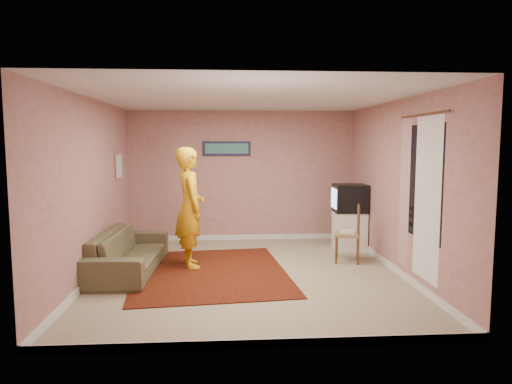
{
  "coord_description": "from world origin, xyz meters",
  "views": [
    {
      "loc": [
        -0.33,
        -6.64,
        1.96
      ],
      "look_at": [
        0.16,
        0.6,
        1.18
      ],
      "focal_mm": 32.0,
      "sensor_mm": 36.0,
      "label": 1
    }
  ],
  "objects": [
    {
      "name": "dvd_player",
      "position": [
        1.92,
        1.83,
        0.51
      ],
      "size": [
        0.41,
        0.35,
        0.06
      ],
      "primitive_type": "cube",
      "rotation": [
        0.0,
        0.0,
        0.35
      ],
      "color": "#AFAFB4",
      "rests_on": "chair_a"
    },
    {
      "name": "blue_throw",
      "position": [
        1.92,
        2.02,
        0.75
      ],
      "size": [
        0.39,
        0.05,
        0.41
      ],
      "primitive_type": "cube",
      "color": "#92ADEF",
      "rests_on": "chair_a"
    },
    {
      "name": "wall_back",
      "position": [
        0.0,
        2.5,
        1.3
      ],
      "size": [
        4.5,
        0.02,
        2.6
      ],
      "primitive_type": "cube",
      "color": "tan",
      "rests_on": "ground"
    },
    {
      "name": "chair_b",
      "position": [
        1.68,
        0.64,
        0.58
      ],
      "size": [
        0.51,
        0.52,
        0.51
      ],
      "rotation": [
        0.0,
        0.0,
        -1.84
      ],
      "color": "#A3914F",
      "rests_on": "ground"
    },
    {
      "name": "curtain_rod",
      "position": [
        2.2,
        -0.9,
        2.32
      ],
      "size": [
        0.02,
        1.4,
        0.02
      ],
      "primitive_type": "cylinder",
      "rotation": [
        1.57,
        0.0,
        0.0
      ],
      "color": "brown",
      "rests_on": "wall_right"
    },
    {
      "name": "baseboard_back",
      "position": [
        0.0,
        2.49,
        0.05
      ],
      "size": [
        4.5,
        0.02,
        0.1
      ],
      "primitive_type": "cube",
      "color": "silver",
      "rests_on": "ground"
    },
    {
      "name": "area_rug",
      "position": [
        -0.57,
        0.14,
        0.01
      ],
      "size": [
        2.52,
        3.02,
        0.02
      ],
      "primitive_type": "cube",
      "rotation": [
        0.0,
        0.0,
        0.1
      ],
      "color": "black",
      "rests_on": "ground"
    },
    {
      "name": "baseboard_front",
      "position": [
        0.0,
        -2.49,
        0.05
      ],
      "size": [
        4.5,
        0.02,
        0.1
      ],
      "primitive_type": "cube",
      "color": "silver",
      "rests_on": "ground"
    },
    {
      "name": "curtain_sheer",
      "position": [
        2.23,
        -1.05,
        1.25
      ],
      "size": [
        0.01,
        0.75,
        2.1
      ],
      "primitive_type": "cube",
      "color": "white",
      "rests_on": "wall_right"
    },
    {
      "name": "tv_cabinet",
      "position": [
        1.95,
        1.51,
        0.35
      ],
      "size": [
        0.55,
        0.5,
        0.7
      ],
      "primitive_type": "cube",
      "color": "white",
      "rests_on": "ground"
    },
    {
      "name": "window",
      "position": [
        2.24,
        -0.9,
        1.45
      ],
      "size": [
        0.01,
        1.1,
        1.5
      ],
      "primitive_type": "cube",
      "color": "black",
      "rests_on": "wall_right"
    },
    {
      "name": "ground",
      "position": [
        0.0,
        0.0,
        0.0
      ],
      "size": [
        5.0,
        5.0,
        0.0
      ],
      "primitive_type": "plane",
      "color": "tan",
      "rests_on": "ground"
    },
    {
      "name": "picture_left",
      "position": [
        -2.22,
        1.6,
        1.55
      ],
      "size": [
        0.04,
        0.38,
        0.42
      ],
      "color": "beige",
      "rests_on": "wall_left"
    },
    {
      "name": "wall_left",
      "position": [
        -2.25,
        0.0,
        1.3
      ],
      "size": [
        0.02,
        5.0,
        2.6
      ],
      "primitive_type": "cube",
      "color": "tan",
      "rests_on": "ground"
    },
    {
      "name": "ceiling",
      "position": [
        0.0,
        0.0,
        2.6
      ],
      "size": [
        4.5,
        5.0,
        0.02
      ],
      "primitive_type": "cube",
      "color": "silver",
      "rests_on": "wall_back"
    },
    {
      "name": "wall_front",
      "position": [
        0.0,
        -2.5,
        1.3
      ],
      "size": [
        4.5,
        0.02,
        2.6
      ],
      "primitive_type": "cube",
      "color": "tan",
      "rests_on": "ground"
    },
    {
      "name": "curtain_floral",
      "position": [
        2.21,
        -0.35,
        1.25
      ],
      "size": [
        0.01,
        0.35,
        2.1
      ],
      "primitive_type": "cube",
      "color": "beige",
      "rests_on": "wall_right"
    },
    {
      "name": "sofa",
      "position": [
        -1.8,
        0.28,
        0.31
      ],
      "size": [
        0.91,
        2.16,
        0.62
      ],
      "primitive_type": "imported",
      "rotation": [
        0.0,
        0.0,
        1.53
      ],
      "color": "brown",
      "rests_on": "ground"
    },
    {
      "name": "crt_tv",
      "position": [
        1.94,
        1.51,
        0.95
      ],
      "size": [
        0.61,
        0.55,
        0.51
      ],
      "rotation": [
        0.0,
        0.0,
        -0.03
      ],
      "color": "black",
      "rests_on": "tv_cabinet"
    },
    {
      "name": "chair_a",
      "position": [
        1.92,
        1.83,
        0.57
      ],
      "size": [
        0.51,
        0.49,
        0.51
      ],
      "rotation": [
        0.0,
        0.0,
        -0.25
      ],
      "color": "#A3914F",
      "rests_on": "ground"
    },
    {
      "name": "baseboard_left",
      "position": [
        -2.24,
        0.0,
        0.05
      ],
      "size": [
        0.02,
        5.0,
        0.1
      ],
      "primitive_type": "cube",
      "color": "silver",
      "rests_on": "ground"
    },
    {
      "name": "wall_right",
      "position": [
        2.25,
        0.0,
        1.3
      ],
      "size": [
        0.02,
        5.0,
        2.6
      ],
      "primitive_type": "cube",
      "color": "tan",
      "rests_on": "ground"
    },
    {
      "name": "picture_back",
      "position": [
        -0.3,
        2.47,
        1.85
      ],
      "size": [
        0.95,
        0.04,
        0.28
      ],
      "color": "#15173A",
      "rests_on": "wall_back"
    },
    {
      "name": "person",
      "position": [
        -0.89,
        0.52,
        0.95
      ],
      "size": [
        0.62,
        0.79,
        1.9
      ],
      "primitive_type": "imported",
      "rotation": [
        0.0,
        0.0,
        1.85
      ],
      "color": "#EDAF16",
      "rests_on": "ground"
    },
    {
      "name": "baseboard_right",
      "position": [
        2.24,
        0.0,
        0.05
      ],
      "size": [
        0.02,
        5.0,
        0.1
      ],
      "primitive_type": "cube",
      "color": "silver",
      "rests_on": "ground"
    },
    {
      "name": "game_console",
      "position": [
        1.68,
        0.64,
        0.51
      ],
      "size": [
        0.23,
        0.18,
        0.04
      ],
      "primitive_type": "cube",
      "rotation": [
        0.0,
        0.0,
        -0.11
      ],
      "color": "white",
      "rests_on": "chair_b"
    }
  ]
}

